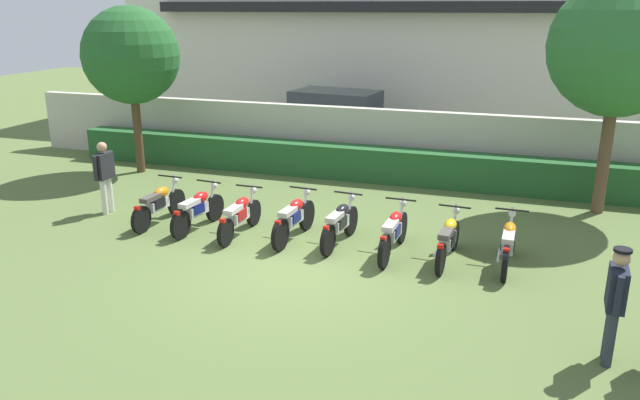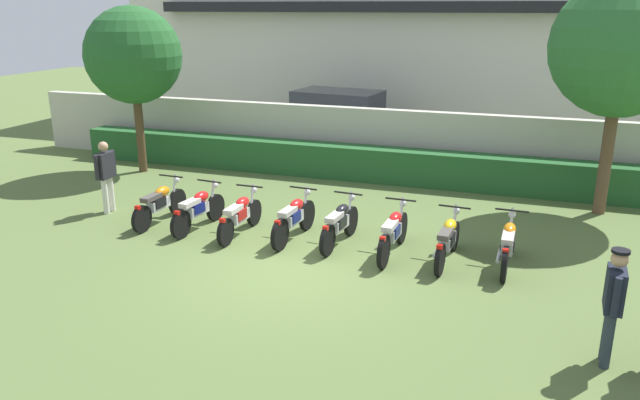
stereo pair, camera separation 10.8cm
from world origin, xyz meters
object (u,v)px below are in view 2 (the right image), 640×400
tree_far_side (622,47)px  officer_0 (614,298)px  inspector_person (106,171)px  motorcycle_in_row_0 (159,203)px  motorcycle_in_row_5 (393,232)px  motorcycle_in_row_2 (240,215)px  motorcycle_in_row_3 (294,218)px  tree_near_inspector (133,56)px  motorcycle_in_row_7 (508,244)px  motorcycle_in_row_6 (448,240)px  motorcycle_in_row_4 (340,223)px  parked_car (342,120)px  motorcycle_in_row_1 (198,209)px

tree_far_side → officer_0: bearing=-93.8°
inspector_person → motorcycle_in_row_0: bearing=-9.1°
inspector_person → motorcycle_in_row_5: bearing=-3.2°
tree_far_side → motorcycle_in_row_2: 8.75m
motorcycle_in_row_5 → officer_0: (3.47, -2.75, 0.50)m
motorcycle_in_row_2 → motorcycle_in_row_3: size_ratio=0.98×
motorcycle_in_row_2 → motorcycle_in_row_5: size_ratio=0.95×
motorcycle_in_row_3 → motorcycle_in_row_5: (2.06, -0.14, -0.00)m
tree_near_inspector → officer_0: 13.46m
tree_near_inspector → motorcycle_in_row_7: 11.16m
tree_near_inspector → motorcycle_in_row_5: (8.09, -3.75, -2.77)m
motorcycle_in_row_6 → motorcycle_in_row_7: bearing=-82.3°
motorcycle_in_row_4 → motorcycle_in_row_5: bearing=-93.3°
parked_car → inspector_person: bearing=-104.1°
tree_far_side → motorcycle_in_row_4: bearing=-142.8°
motorcycle_in_row_7 → motorcycle_in_row_5: bearing=92.9°
motorcycle_in_row_0 → motorcycle_in_row_6: bearing=-89.0°
tree_far_side → officer_0: size_ratio=3.21×
parked_car → tree_near_inspector: tree_near_inspector is taller
motorcycle_in_row_6 → officer_0: 3.71m
motorcycle_in_row_0 → motorcycle_in_row_6: (6.19, -0.14, -0.00)m
parked_car → tree_far_side: size_ratio=0.90×
parked_car → motorcycle_in_row_4: 8.63m
parked_car → motorcycle_in_row_2: (0.39, -8.40, -0.50)m
tree_near_inspector → motorcycle_in_row_7: size_ratio=2.44×
parked_car → officer_0: bearing=-50.7°
motorcycle_in_row_6 → motorcycle_in_row_4: bearing=89.2°
tree_near_inspector → tree_far_side: tree_far_side is taller
motorcycle_in_row_2 → parked_car: bearing=3.6°
motorcycle_in_row_1 → motorcycle_in_row_2: size_ratio=0.98×
tree_far_side → motorcycle_in_row_7: bearing=-115.2°
parked_car → motorcycle_in_row_2: parked_car is taller
motorcycle_in_row_2 → motorcycle_in_row_3: (1.13, 0.13, 0.02)m
motorcycle_in_row_0 → motorcycle_in_row_5: motorcycle_in_row_5 is taller
tree_near_inspector → motorcycle_in_row_3: size_ratio=2.39×
motorcycle_in_row_0 → motorcycle_in_row_1: motorcycle_in_row_1 is taller
tree_near_inspector → tree_far_side: bearing=1.0°
motorcycle_in_row_3 → inspector_person: (-4.62, 0.23, 0.51)m
motorcycle_in_row_1 → officer_0: (7.65, -2.80, 0.51)m
tree_far_side → officer_0: (-0.44, -6.71, -2.73)m
motorcycle_in_row_4 → motorcycle_in_row_5: (1.11, -0.16, 0.01)m
tree_near_inspector → motorcycle_in_row_3: 7.56m
parked_car → motorcycle_in_row_4: parked_car is taller
tree_far_side → motorcycle_in_row_4: (-5.02, -3.80, -3.23)m
motorcycle_in_row_0 → motorcycle_in_row_4: motorcycle_in_row_4 is taller
motorcycle_in_row_4 → officer_0: officer_0 is taller
motorcycle_in_row_3 → inspector_person: size_ratio=1.15×
inspector_person → officer_0: inspector_person is taller
inspector_person → motorcycle_in_row_7: bearing=-2.0°
motorcycle_in_row_0 → motorcycle_in_row_2: bearing=-91.1°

